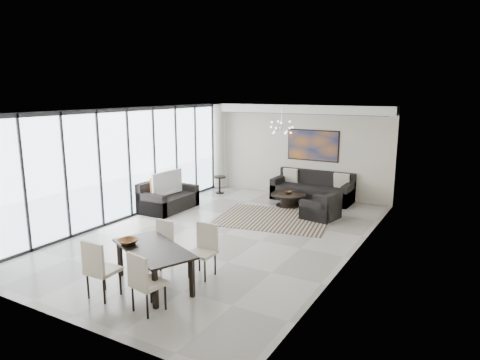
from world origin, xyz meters
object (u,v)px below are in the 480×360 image
Objects in this scene: sofa_main at (313,191)px; television at (164,183)px; tv_console at (159,201)px; dining_table at (153,252)px; coffee_table at (288,199)px.

sofa_main is 2.07× the size of television.
sofa_main is at bearing -43.53° from television.
sofa_main reaches higher than tv_console.
television reaches higher than sofa_main.
dining_table is (-0.31, -7.02, 0.31)m from sofa_main.
tv_console is at bearing 110.01° from television.
tv_console is 1.22× the size of television.
sofa_main is at bearing 87.50° from dining_table.
sofa_main is at bearing 68.54° from coffee_table.
tv_console is at bearing -137.57° from sofa_main.
sofa_main is 4.67m from tv_console.
tv_console is at bearing 129.15° from dining_table.
dining_table is at bearing -89.18° from coffee_table.
television is at bearing -143.96° from coffee_table.
television is at bearing -136.65° from sofa_main.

